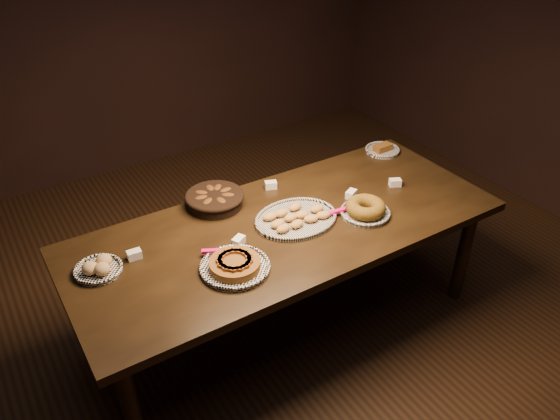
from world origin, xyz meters
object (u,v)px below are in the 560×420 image
buffet_table (287,235)px  madeleine_platter (296,218)px  bundt_cake_plate (365,209)px  apple_tart_plate (235,265)px

buffet_table → madeleine_platter: madeleine_platter is taller
buffet_table → madeleine_platter: bearing=0.7°
madeleine_platter → bundt_cake_plate: 0.40m
apple_tart_plate → bundt_cake_plate: bearing=14.9°
bundt_cake_plate → madeleine_platter: bearing=159.7°
buffet_table → apple_tart_plate: (-0.43, -0.19, 0.10)m
buffet_table → bundt_cake_plate: (0.42, -0.16, 0.11)m
apple_tart_plate → madeleine_platter: size_ratio=0.77×
buffet_table → apple_tart_plate: apple_tart_plate is taller
madeleine_platter → bundt_cake_plate: bundt_cake_plate is taller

